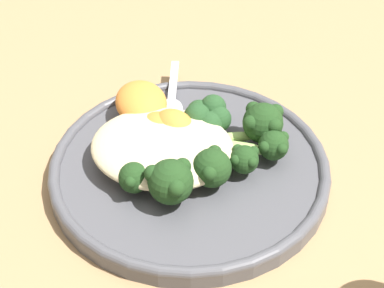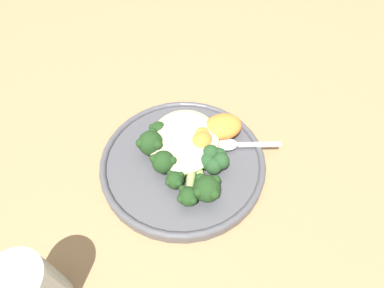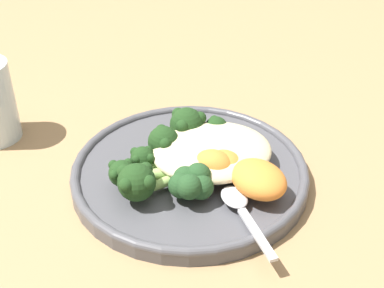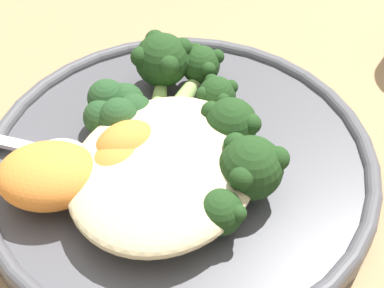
{
  "view_description": "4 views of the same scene",
  "coord_description": "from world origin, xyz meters",
  "px_view_note": "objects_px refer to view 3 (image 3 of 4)",
  "views": [
    {
      "loc": [
        0.08,
        -0.48,
        0.46
      ],
      "look_at": [
        -0.01,
        -0.01,
        0.04
      ],
      "focal_mm": 60.0,
      "sensor_mm": 36.0,
      "label": 1
    },
    {
      "loc": [
        0.29,
        0.04,
        0.44
      ],
      "look_at": [
        -0.03,
        0.0,
        0.04
      ],
      "focal_mm": 28.0,
      "sensor_mm": 36.0,
      "label": 2
    },
    {
      "loc": [
        0.08,
        0.5,
        0.41
      ],
      "look_at": [
        -0.02,
        -0.01,
        0.06
      ],
      "focal_mm": 50.0,
      "sensor_mm": 36.0,
      "label": 3
    },
    {
      "loc": [
        -0.29,
        -0.15,
        0.36
      ],
      "look_at": [
        -0.02,
        -0.02,
        0.04
      ],
      "focal_mm": 60.0,
      "sensor_mm": 36.0,
      "label": 4
    }
  ],
  "objects_px": {
    "quinoa_mound": "(212,151)",
    "spoon": "(239,205)",
    "broccoli_stalk_0": "(210,142)",
    "kale_tuft": "(191,183)",
    "broccoli_stalk_5": "(141,181)",
    "sweet_potato_chunk_0": "(259,179)",
    "broccoli_stalk_4": "(138,173)",
    "sweet_potato_chunk_1": "(223,164)",
    "broccoli_stalk_2": "(167,145)",
    "broccoli_stalk_3": "(152,160)",
    "broccoli_stalk_1": "(188,129)",
    "sweet_potato_chunk_2": "(213,165)",
    "plate": "(190,172)"
  },
  "relations": [
    {
      "from": "broccoli_stalk_3",
      "to": "spoon",
      "type": "bearing_deg",
      "value": 154.05
    },
    {
      "from": "broccoli_stalk_2",
      "to": "broccoli_stalk_5",
      "type": "bearing_deg",
      "value": 114.2
    },
    {
      "from": "broccoli_stalk_2",
      "to": "sweet_potato_chunk_0",
      "type": "bearing_deg",
      "value": -169.16
    },
    {
      "from": "broccoli_stalk_4",
      "to": "spoon",
      "type": "distance_m",
      "value": 0.12
    },
    {
      "from": "sweet_potato_chunk_2",
      "to": "kale_tuft",
      "type": "xyz_separation_m",
      "value": [
        0.03,
        0.03,
        -0.0
      ]
    },
    {
      "from": "sweet_potato_chunk_1",
      "to": "broccoli_stalk_2",
      "type": "bearing_deg",
      "value": -39.19
    },
    {
      "from": "kale_tuft",
      "to": "broccoli_stalk_0",
      "type": "bearing_deg",
      "value": -116.07
    },
    {
      "from": "broccoli_stalk_5",
      "to": "sweet_potato_chunk_0",
      "type": "xyz_separation_m",
      "value": [
        -0.13,
        0.02,
        -0.0
      ]
    },
    {
      "from": "quinoa_mound",
      "to": "spoon",
      "type": "height_order",
      "value": "quinoa_mound"
    },
    {
      "from": "plate",
      "to": "spoon",
      "type": "height_order",
      "value": "spoon"
    },
    {
      "from": "broccoli_stalk_3",
      "to": "broccoli_stalk_5",
      "type": "relative_size",
      "value": 0.81
    },
    {
      "from": "broccoli_stalk_0",
      "to": "sweet_potato_chunk_0",
      "type": "height_order",
      "value": "sweet_potato_chunk_0"
    },
    {
      "from": "plate",
      "to": "sweet_potato_chunk_2",
      "type": "relative_size",
      "value": 6.05
    },
    {
      "from": "broccoli_stalk_0",
      "to": "spoon",
      "type": "distance_m",
      "value": 0.11
    },
    {
      "from": "spoon",
      "to": "quinoa_mound",
      "type": "bearing_deg",
      "value": 178.02
    },
    {
      "from": "plate",
      "to": "spoon",
      "type": "distance_m",
      "value": 0.1
    },
    {
      "from": "sweet_potato_chunk_0",
      "to": "kale_tuft",
      "type": "distance_m",
      "value": 0.08
    },
    {
      "from": "quinoa_mound",
      "to": "broccoli_stalk_3",
      "type": "bearing_deg",
      "value": 1.33
    },
    {
      "from": "sweet_potato_chunk_1",
      "to": "broccoli_stalk_4",
      "type": "bearing_deg",
      "value": -2.84
    },
    {
      "from": "broccoli_stalk_0",
      "to": "sweet_potato_chunk_1",
      "type": "xyz_separation_m",
      "value": [
        -0.0,
        0.05,
        0.0
      ]
    },
    {
      "from": "broccoli_stalk_3",
      "to": "sweet_potato_chunk_1",
      "type": "distance_m",
      "value": 0.08
    },
    {
      "from": "broccoli_stalk_1",
      "to": "broccoli_stalk_3",
      "type": "distance_m",
      "value": 0.07
    },
    {
      "from": "plate",
      "to": "sweet_potato_chunk_0",
      "type": "bearing_deg",
      "value": 135.99
    },
    {
      "from": "broccoli_stalk_1",
      "to": "sweet_potato_chunk_1",
      "type": "bearing_deg",
      "value": -157.73
    },
    {
      "from": "broccoli_stalk_3",
      "to": "kale_tuft",
      "type": "xyz_separation_m",
      "value": [
        -0.04,
        0.05,
        0.0
      ]
    },
    {
      "from": "broccoli_stalk_0",
      "to": "broccoli_stalk_1",
      "type": "height_order",
      "value": "broccoli_stalk_1"
    },
    {
      "from": "broccoli_stalk_1",
      "to": "broccoli_stalk_5",
      "type": "distance_m",
      "value": 0.12
    },
    {
      "from": "quinoa_mound",
      "to": "broccoli_stalk_2",
      "type": "xyz_separation_m",
      "value": [
        0.05,
        -0.02,
        0.0
      ]
    },
    {
      "from": "sweet_potato_chunk_0",
      "to": "broccoli_stalk_4",
      "type": "bearing_deg",
      "value": -18.3
    },
    {
      "from": "sweet_potato_chunk_1",
      "to": "spoon",
      "type": "bearing_deg",
      "value": 92.63
    },
    {
      "from": "sweet_potato_chunk_0",
      "to": "broccoli_stalk_0",
      "type": "bearing_deg",
      "value": -68.29
    },
    {
      "from": "broccoli_stalk_1",
      "to": "broccoli_stalk_5",
      "type": "bearing_deg",
      "value": 144.77
    },
    {
      "from": "sweet_potato_chunk_2",
      "to": "kale_tuft",
      "type": "height_order",
      "value": "same"
    },
    {
      "from": "broccoli_stalk_0",
      "to": "kale_tuft",
      "type": "height_order",
      "value": "kale_tuft"
    },
    {
      "from": "sweet_potato_chunk_0",
      "to": "sweet_potato_chunk_1",
      "type": "relative_size",
      "value": 1.37
    },
    {
      "from": "broccoli_stalk_5",
      "to": "kale_tuft",
      "type": "height_order",
      "value": "broccoli_stalk_5"
    },
    {
      "from": "broccoli_stalk_4",
      "to": "broccoli_stalk_5",
      "type": "xyz_separation_m",
      "value": [
        -0.0,
        0.03,
        0.01
      ]
    },
    {
      "from": "broccoli_stalk_4",
      "to": "sweet_potato_chunk_2",
      "type": "distance_m",
      "value": 0.09
    },
    {
      "from": "spoon",
      "to": "broccoli_stalk_1",
      "type": "bearing_deg",
      "value": -175.68
    },
    {
      "from": "broccoli_stalk_4",
      "to": "broccoli_stalk_5",
      "type": "bearing_deg",
      "value": 89.4
    },
    {
      "from": "sweet_potato_chunk_0",
      "to": "sweet_potato_chunk_1",
      "type": "height_order",
      "value": "sweet_potato_chunk_0"
    },
    {
      "from": "sweet_potato_chunk_1",
      "to": "broccoli_stalk_1",
      "type": "bearing_deg",
      "value": -69.26
    },
    {
      "from": "broccoli_stalk_3",
      "to": "kale_tuft",
      "type": "distance_m",
      "value": 0.07
    },
    {
      "from": "broccoli_stalk_2",
      "to": "broccoli_stalk_5",
      "type": "distance_m",
      "value": 0.08
    },
    {
      "from": "broccoli_stalk_5",
      "to": "sweet_potato_chunk_0",
      "type": "relative_size",
      "value": 1.5
    },
    {
      "from": "plate",
      "to": "sweet_potato_chunk_1",
      "type": "bearing_deg",
      "value": 143.8
    },
    {
      "from": "spoon",
      "to": "broccoli_stalk_0",
      "type": "bearing_deg",
      "value": 175.23
    },
    {
      "from": "quinoa_mound",
      "to": "sweet_potato_chunk_0",
      "type": "xyz_separation_m",
      "value": [
        -0.04,
        0.07,
        0.0
      ]
    },
    {
      "from": "broccoli_stalk_0",
      "to": "broccoli_stalk_4",
      "type": "xyz_separation_m",
      "value": [
        0.09,
        0.05,
        0.0
      ]
    },
    {
      "from": "sweet_potato_chunk_1",
      "to": "kale_tuft",
      "type": "height_order",
      "value": "kale_tuft"
    }
  ]
}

